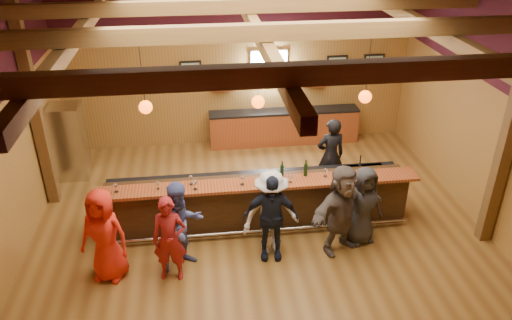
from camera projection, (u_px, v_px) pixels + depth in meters
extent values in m
plane|color=brown|center=(258.00, 225.00, 10.27)|extent=(9.00, 9.00, 0.00)
cube|color=olive|center=(238.00, 61.00, 12.71)|extent=(9.00, 0.04, 4.50)
cube|color=olive|center=(304.00, 266.00, 5.71)|extent=(9.00, 0.04, 4.50)
cube|color=olive|center=(3.00, 138.00, 8.70)|extent=(0.04, 8.00, 4.50)
cube|color=olive|center=(487.00, 113.00, 9.71)|extent=(0.04, 8.00, 4.50)
cube|color=#390F19|center=(237.00, 5.00, 12.03)|extent=(9.00, 0.01, 1.70)
cube|color=#390F19|center=(502.00, 41.00, 9.05)|extent=(0.01, 8.00, 1.70)
cube|color=#503517|center=(34.00, 106.00, 10.03)|extent=(0.22, 0.22, 4.50)
cube|color=#503517|center=(509.00, 135.00, 8.82)|extent=(0.22, 0.22, 4.50)
cube|color=#503517|center=(293.00, 74.00, 5.67)|extent=(8.80, 0.20, 0.25)
cube|color=#503517|center=(267.00, 32.00, 7.42)|extent=(8.80, 0.20, 0.25)
cube|color=#503517|center=(251.00, 6.00, 9.17)|extent=(8.80, 0.20, 0.25)
cube|color=#503517|center=(75.00, 38.00, 8.07)|extent=(0.18, 7.80, 0.22)
cube|color=#503517|center=(258.00, 32.00, 8.41)|extent=(0.18, 7.80, 0.22)
cube|color=#503517|center=(428.00, 27.00, 8.75)|extent=(0.18, 7.80, 0.22)
cube|color=black|center=(258.00, 203.00, 10.02)|extent=(6.00, 0.60, 1.05)
cube|color=maroon|center=(259.00, 184.00, 9.60)|extent=(6.30, 0.50, 0.06)
cube|color=black|center=(256.00, 177.00, 10.17)|extent=(6.00, 0.48, 0.05)
cube|color=black|center=(256.00, 196.00, 10.39)|extent=(6.00, 0.48, 0.90)
cube|color=silver|center=(350.00, 172.00, 10.41)|extent=(0.45, 0.40, 0.14)
cube|color=silver|center=(373.00, 171.00, 10.47)|extent=(0.45, 0.40, 0.14)
cylinder|color=silver|center=(261.00, 231.00, 9.83)|extent=(6.00, 0.06, 0.06)
cube|color=maroon|center=(284.00, 128.00, 13.45)|extent=(4.00, 0.50, 0.90)
cube|color=black|center=(284.00, 111.00, 13.22)|extent=(4.00, 0.52, 0.05)
cube|color=silver|center=(269.00, 68.00, 12.85)|extent=(0.95, 0.08, 0.95)
cube|color=white|center=(269.00, 69.00, 12.81)|extent=(0.78, 0.01, 0.78)
cube|color=black|center=(191.00, 70.00, 12.59)|extent=(0.55, 0.04, 0.45)
cube|color=silver|center=(191.00, 70.00, 12.57)|extent=(0.45, 0.01, 0.35)
cube|color=black|center=(337.00, 64.00, 13.02)|extent=(0.55, 0.04, 0.45)
cube|color=silver|center=(337.00, 64.00, 13.00)|extent=(0.45, 0.01, 0.35)
cube|color=black|center=(374.00, 62.00, 13.13)|extent=(0.55, 0.04, 0.45)
cube|color=silver|center=(374.00, 63.00, 13.11)|extent=(0.45, 0.01, 0.35)
cube|color=maroon|center=(223.00, 90.00, 12.89)|extent=(0.60, 0.18, 0.04)
cylinder|color=black|center=(215.00, 84.00, 12.80)|extent=(0.07, 0.07, 0.26)
cylinder|color=black|center=(223.00, 84.00, 12.82)|extent=(0.07, 0.07, 0.26)
cylinder|color=black|center=(231.00, 84.00, 12.84)|extent=(0.07, 0.07, 0.26)
cube|color=maroon|center=(314.00, 86.00, 13.16)|extent=(0.60, 0.18, 0.04)
cylinder|color=black|center=(307.00, 80.00, 13.07)|extent=(0.07, 0.07, 0.26)
cylinder|color=black|center=(314.00, 80.00, 13.09)|extent=(0.07, 0.07, 0.26)
cylinder|color=black|center=(322.00, 80.00, 13.11)|extent=(0.07, 0.07, 0.26)
cylinder|color=black|center=(142.00, 73.00, 8.48)|extent=(0.01, 0.01, 1.25)
sphere|color=#FF4E0C|center=(146.00, 107.00, 8.77)|extent=(0.24, 0.24, 0.24)
cylinder|color=black|center=(258.00, 68.00, 8.70)|extent=(0.01, 0.01, 1.25)
sphere|color=#FF4E0C|center=(258.00, 102.00, 9.00)|extent=(0.24, 0.24, 0.24)
cylinder|color=black|center=(369.00, 64.00, 8.93)|extent=(0.01, 0.01, 1.25)
sphere|color=#FF4E0C|center=(365.00, 97.00, 9.22)|extent=(0.24, 0.24, 0.24)
cube|color=silver|center=(70.00, 142.00, 11.66)|extent=(0.70, 0.70, 1.80)
imported|color=red|center=(104.00, 235.00, 8.49)|extent=(0.98, 0.79, 1.75)
imported|color=maroon|center=(170.00, 239.00, 8.50)|extent=(0.63, 0.45, 1.62)
imported|color=#485390|center=(181.00, 226.00, 8.76)|extent=(1.03, 0.95, 1.72)
imported|color=silver|center=(271.00, 213.00, 9.14)|extent=(1.22, 0.88, 1.70)
imported|color=#181F31|center=(271.00, 218.00, 8.99)|extent=(1.05, 0.53, 1.72)
imported|color=#564A44|center=(342.00, 210.00, 9.16)|extent=(1.72, 1.20, 1.78)
imported|color=#2B2B2E|center=(363.00, 206.00, 9.44)|extent=(0.89, 0.71, 1.60)
imported|color=black|center=(330.00, 156.00, 11.07)|extent=(0.68, 0.49, 1.76)
cylinder|color=olive|center=(273.00, 177.00, 9.56)|extent=(0.21, 0.21, 0.23)
cylinder|color=black|center=(282.00, 171.00, 9.72)|extent=(0.07, 0.07, 0.25)
cylinder|color=black|center=(282.00, 164.00, 9.64)|extent=(0.03, 0.03, 0.09)
cylinder|color=black|center=(306.00, 170.00, 9.77)|extent=(0.07, 0.07, 0.25)
cylinder|color=black|center=(306.00, 162.00, 9.69)|extent=(0.03, 0.03, 0.09)
cylinder|color=silver|center=(117.00, 192.00, 9.28)|extent=(0.08, 0.08, 0.01)
cylinder|color=silver|center=(116.00, 189.00, 9.26)|extent=(0.01, 0.01, 0.11)
sphere|color=silver|center=(116.00, 185.00, 9.22)|extent=(0.09, 0.09, 0.09)
cylinder|color=silver|center=(158.00, 189.00, 9.38)|extent=(0.06, 0.06, 0.01)
cylinder|color=silver|center=(158.00, 187.00, 9.36)|extent=(0.01, 0.01, 0.09)
sphere|color=silver|center=(158.00, 183.00, 9.32)|extent=(0.07, 0.07, 0.07)
cylinder|color=silver|center=(191.00, 184.00, 9.53)|extent=(0.08, 0.08, 0.01)
cylinder|color=silver|center=(191.00, 181.00, 9.51)|extent=(0.01, 0.01, 0.11)
sphere|color=silver|center=(191.00, 177.00, 9.46)|extent=(0.09, 0.09, 0.09)
cylinder|color=silver|center=(195.00, 189.00, 9.37)|extent=(0.08, 0.08, 0.01)
cylinder|color=silver|center=(195.00, 186.00, 9.34)|extent=(0.01, 0.01, 0.11)
sphere|color=silver|center=(195.00, 182.00, 9.30)|extent=(0.09, 0.09, 0.09)
cylinder|color=silver|center=(242.00, 184.00, 9.52)|extent=(0.08, 0.08, 0.01)
cylinder|color=silver|center=(242.00, 182.00, 9.49)|extent=(0.01, 0.01, 0.11)
sphere|color=silver|center=(242.00, 178.00, 9.45)|extent=(0.09, 0.09, 0.09)
cylinder|color=silver|center=(290.00, 182.00, 9.60)|extent=(0.07, 0.07, 0.01)
cylinder|color=silver|center=(290.00, 180.00, 9.57)|extent=(0.01, 0.01, 0.09)
sphere|color=silver|center=(290.00, 176.00, 9.54)|extent=(0.08, 0.08, 0.08)
cylinder|color=silver|center=(325.00, 176.00, 9.80)|extent=(0.07, 0.07, 0.01)
cylinder|color=silver|center=(325.00, 174.00, 9.77)|extent=(0.01, 0.01, 0.10)
sphere|color=silver|center=(326.00, 170.00, 9.73)|extent=(0.08, 0.08, 0.08)
cylinder|color=silver|center=(369.00, 176.00, 9.80)|extent=(0.07, 0.07, 0.01)
cylinder|color=silver|center=(370.00, 174.00, 9.78)|extent=(0.01, 0.01, 0.10)
sphere|color=silver|center=(370.00, 170.00, 9.74)|extent=(0.08, 0.08, 0.08)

